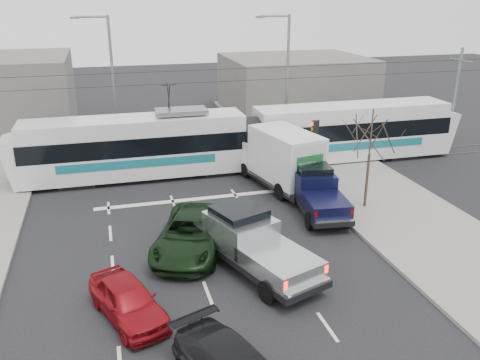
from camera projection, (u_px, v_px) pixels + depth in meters
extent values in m
plane|color=black|center=(232.00, 250.00, 21.74)|extent=(120.00, 120.00, 0.00)
cube|color=gray|center=(417.00, 224.00, 23.93)|extent=(6.00, 60.00, 0.15)
cube|color=#33302D|center=(191.00, 174.00, 30.78)|extent=(60.00, 1.60, 0.03)
cube|color=slate|center=(295.00, 85.00, 45.53)|extent=(12.00, 10.00, 5.00)
cylinder|color=#47382B|center=(367.00, 180.00, 25.35)|extent=(0.14, 0.14, 2.75)
cylinder|color=#47382B|center=(371.00, 132.00, 24.47)|extent=(0.07, 0.07, 2.25)
cylinder|color=black|center=(317.00, 151.00, 28.57)|extent=(0.12, 0.12, 3.60)
cube|color=black|center=(315.00, 129.00, 28.07)|extent=(0.28, 0.28, 0.95)
cylinder|color=#FF0C07|center=(312.00, 124.00, 27.92)|extent=(0.06, 0.20, 0.20)
cylinder|color=orange|center=(312.00, 129.00, 28.03)|extent=(0.06, 0.20, 0.20)
cylinder|color=#05330C|center=(312.00, 134.00, 28.13)|extent=(0.06, 0.20, 0.20)
cube|color=white|center=(318.00, 143.00, 28.25)|extent=(0.02, 0.30, 0.40)
cylinder|color=slate|center=(287.00, 83.00, 34.68)|extent=(0.20, 0.20, 9.00)
cylinder|color=slate|center=(275.00, 16.00, 32.90)|extent=(2.00, 0.14, 0.14)
cube|color=slate|center=(260.00, 17.00, 32.68)|extent=(0.55, 0.25, 0.14)
cylinder|color=slate|center=(114.00, 86.00, 33.66)|extent=(0.20, 0.20, 9.00)
cylinder|color=slate|center=(91.00, 17.00, 31.88)|extent=(2.00, 0.14, 0.14)
cube|color=slate|center=(75.00, 18.00, 31.65)|extent=(0.55, 0.25, 0.14)
cylinder|color=black|center=(188.00, 83.00, 28.87)|extent=(60.00, 0.03, 0.03)
cylinder|color=black|center=(188.00, 71.00, 28.63)|extent=(60.00, 0.03, 0.03)
cylinder|color=slate|center=(455.00, 101.00, 34.00)|extent=(0.20, 0.20, 7.00)
cube|color=silver|center=(137.00, 161.00, 29.84)|extent=(12.67, 2.71, 1.53)
cube|color=black|center=(135.00, 142.00, 29.43)|extent=(12.73, 2.74, 1.05)
cube|color=silver|center=(134.00, 126.00, 29.10)|extent=(12.67, 2.61, 0.98)
cube|color=#166370|center=(138.00, 164.00, 28.53)|extent=(8.86, 0.06, 0.49)
cube|color=silver|center=(350.00, 144.00, 33.17)|extent=(12.67, 2.71, 1.53)
cube|color=black|center=(351.00, 127.00, 32.76)|extent=(12.73, 2.74, 1.05)
cube|color=silver|center=(353.00, 112.00, 32.43)|extent=(12.67, 2.61, 0.98)
cube|color=#166370|center=(360.00, 146.00, 31.86)|extent=(8.86, 0.06, 0.49)
cylinder|color=black|center=(249.00, 137.00, 31.17)|extent=(0.99, 2.55, 2.55)
cube|color=slate|center=(181.00, 111.00, 29.52)|extent=(2.96, 1.61, 0.25)
cube|color=black|center=(77.00, 180.00, 29.30)|extent=(1.98, 2.26, 0.35)
cube|color=black|center=(217.00, 168.00, 31.30)|extent=(1.98, 2.26, 0.35)
cube|color=black|center=(280.00, 162.00, 32.30)|extent=(1.98, 2.26, 0.35)
cube|color=black|center=(396.00, 152.00, 34.30)|extent=(1.98, 2.26, 0.35)
cube|color=black|center=(257.00, 257.00, 19.92)|extent=(4.11, 6.55, 0.27)
cube|color=#B3B6B8|center=(240.00, 230.00, 20.52)|extent=(2.85, 3.16, 1.23)
cube|color=black|center=(239.00, 215.00, 20.37)|extent=(2.34, 2.36, 0.59)
cube|color=#B3B6B8|center=(220.00, 223.00, 21.74)|extent=(2.29, 1.74, 0.59)
cube|color=#B3B6B8|center=(279.00, 262.00, 18.73)|extent=(2.92, 3.33, 0.69)
cube|color=silver|center=(308.00, 288.00, 17.59)|extent=(1.91, 0.85, 0.19)
cube|color=#FF0C07|center=(285.00, 285.00, 17.04)|extent=(0.17, 0.13, 0.30)
cube|color=#FF0C07|center=(326.00, 269.00, 18.05)|extent=(0.17, 0.13, 0.30)
cylinder|color=black|center=(209.00, 248.00, 20.97)|extent=(0.57, 0.91, 0.85)
cylinder|color=black|center=(247.00, 236.00, 22.03)|extent=(0.57, 0.91, 0.85)
cylinder|color=black|center=(268.00, 292.00, 17.93)|extent=(0.57, 0.91, 0.85)
cylinder|color=black|center=(309.00, 275.00, 18.98)|extent=(0.57, 0.91, 0.85)
cube|color=black|center=(279.00, 177.00, 28.75)|extent=(3.63, 6.99, 0.33)
cube|color=white|center=(257.00, 152.00, 30.57)|extent=(2.46, 2.02, 1.52)
cube|color=black|center=(256.00, 142.00, 30.49)|extent=(2.05, 1.43, 0.57)
cube|color=silver|center=(286.00, 157.00, 27.71)|extent=(3.18, 4.91, 2.81)
cube|color=silver|center=(309.00, 169.00, 25.84)|extent=(1.97, 0.47, 2.47)
cube|color=#155C29|center=(310.00, 165.00, 25.72)|extent=(1.57, 0.35, 0.95)
cube|color=black|center=(310.00, 197.00, 26.18)|extent=(2.06, 0.66, 0.17)
cylinder|color=black|center=(245.00, 170.00, 30.12)|extent=(0.46, 0.90, 0.86)
cylinder|color=black|center=(274.00, 165.00, 30.99)|extent=(0.46, 0.90, 0.86)
cylinder|color=black|center=(281.00, 192.00, 26.78)|extent=(0.48, 0.99, 0.95)
cylinder|color=black|center=(312.00, 185.00, 27.65)|extent=(0.48, 0.99, 0.95)
cube|color=black|center=(318.00, 203.00, 25.10)|extent=(2.50, 5.36, 0.26)
cube|color=black|center=(313.00, 183.00, 25.71)|extent=(2.12, 2.38, 1.19)
cube|color=black|center=(313.00, 170.00, 25.59)|extent=(1.80, 1.73, 0.57)
cube|color=black|center=(306.00, 179.00, 26.94)|extent=(1.91, 1.14, 0.57)
cube|color=black|center=(325.00, 204.00, 23.90)|extent=(2.13, 2.53, 0.67)
cube|color=silver|center=(334.00, 222.00, 22.75)|extent=(1.77, 0.39, 0.19)
cube|color=#590505|center=(316.00, 214.00, 22.59)|extent=(0.15, 0.10, 0.29)
cube|color=#590505|center=(352.00, 212.00, 22.83)|extent=(0.15, 0.10, 0.29)
cylinder|color=black|center=(292.00, 194.00, 26.56)|extent=(0.38, 0.86, 0.83)
cylinder|color=black|center=(325.00, 193.00, 26.81)|extent=(0.38, 0.86, 0.83)
cylinder|color=black|center=(310.00, 221.00, 23.49)|extent=(0.38, 0.86, 0.83)
cylinder|color=black|center=(346.00, 219.00, 23.74)|extent=(0.38, 0.86, 0.83)
imported|color=black|center=(191.00, 234.00, 21.43)|extent=(4.46, 6.17, 1.56)
imported|color=maroon|center=(128.00, 300.00, 17.00)|extent=(2.89, 4.29, 1.36)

